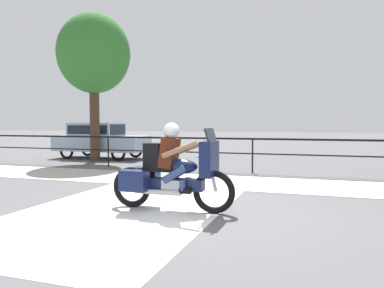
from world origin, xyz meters
name	(u,v)px	position (x,y,z in m)	size (l,w,h in m)	color
ground_plane	(201,212)	(0.00, 0.00, 0.00)	(120.00, 120.00, 0.00)	#565659
sidewalk_band	(239,183)	(0.00, 3.40, 0.01)	(44.00, 2.40, 0.01)	#B7B2A8
crosswalk_band	(125,209)	(-1.35, -0.20, 0.00)	(3.38, 6.00, 0.01)	silver
fence_railing	(253,145)	(0.00, 5.46, 0.86)	(36.00, 0.05, 1.09)	black
motorcycle	(170,171)	(-0.55, 0.00, 0.70)	(2.30, 0.76, 1.55)	black
parked_car	(100,138)	(-7.16, 8.19, 0.89)	(4.04, 1.68, 1.56)	#9EB2C6
tree_behind_car	(94,55)	(-6.67, 7.06, 4.30)	(2.90, 2.90, 5.94)	#473323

